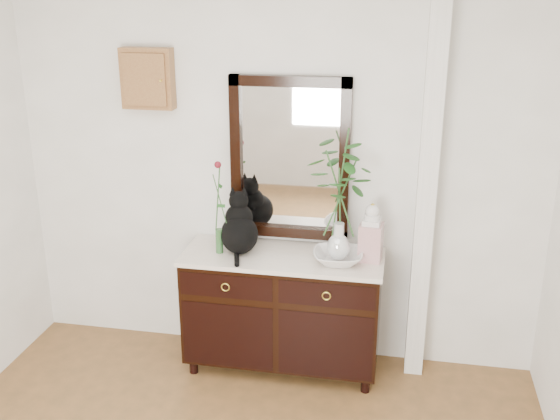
% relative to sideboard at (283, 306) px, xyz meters
% --- Properties ---
extents(wall_back, '(3.60, 0.04, 2.70)m').
position_rel_sideboard_xyz_m(wall_back, '(-0.10, 0.25, 0.88)').
color(wall_back, white).
rests_on(wall_back, ground).
extents(pilaster, '(0.12, 0.20, 2.70)m').
position_rel_sideboard_xyz_m(pilaster, '(0.90, 0.17, 0.88)').
color(pilaster, white).
rests_on(pilaster, ground).
extents(sideboard, '(1.33, 0.52, 0.82)m').
position_rel_sideboard_xyz_m(sideboard, '(0.00, 0.00, 0.00)').
color(sideboard, black).
rests_on(sideboard, ground).
extents(wall_mirror, '(0.80, 0.06, 1.10)m').
position_rel_sideboard_xyz_m(wall_mirror, '(-0.00, 0.24, 0.97)').
color(wall_mirror, black).
rests_on(wall_mirror, wall_back).
extents(key_cabinet, '(0.35, 0.10, 0.40)m').
position_rel_sideboard_xyz_m(key_cabinet, '(-0.95, 0.21, 1.48)').
color(key_cabinet, brown).
rests_on(key_cabinet, wall_back).
extents(cat, '(0.37, 0.41, 0.41)m').
position_rel_sideboard_xyz_m(cat, '(-0.30, 0.01, 0.58)').
color(cat, black).
rests_on(cat, sideboard).
extents(lotus_bowl, '(0.36, 0.36, 0.08)m').
position_rel_sideboard_xyz_m(lotus_bowl, '(0.37, -0.05, 0.42)').
color(lotus_bowl, silver).
rests_on(lotus_bowl, sideboard).
extents(vase_branches, '(0.51, 0.51, 0.88)m').
position_rel_sideboard_xyz_m(vase_branches, '(0.37, -0.05, 0.83)').
color(vase_branches, silver).
rests_on(vase_branches, lotus_bowl).
extents(bud_vase_rose, '(0.10, 0.10, 0.64)m').
position_rel_sideboard_xyz_m(bud_vase_rose, '(-0.42, -0.04, 0.70)').
color(bud_vase_rose, '#2F5D2E').
rests_on(bud_vase_rose, sideboard).
extents(ginger_jar, '(0.16, 0.16, 0.39)m').
position_rel_sideboard_xyz_m(ginger_jar, '(0.57, 0.03, 0.57)').
color(ginger_jar, white).
rests_on(ginger_jar, sideboard).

